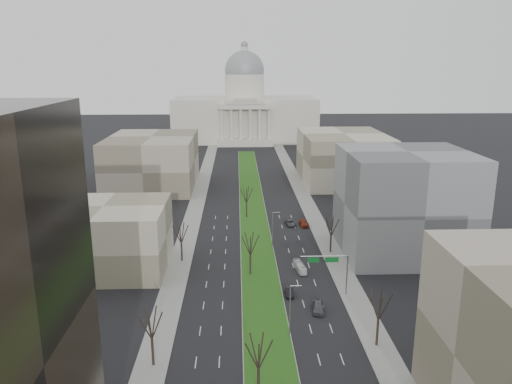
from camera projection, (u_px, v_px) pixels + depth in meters
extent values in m
plane|color=black|center=(254.00, 218.00, 143.92)|extent=(600.00, 600.00, 0.00)
cube|color=#999993|center=(254.00, 218.00, 142.94)|extent=(8.00, 222.00, 0.15)
cube|color=#234A13|center=(254.00, 218.00, 142.91)|extent=(7.70, 221.70, 0.06)
cube|color=gray|center=(184.00, 250.00, 119.08)|extent=(5.00, 330.00, 0.15)
cube|color=gray|center=(329.00, 248.00, 120.37)|extent=(5.00, 330.00, 0.15)
cube|color=beige|center=(245.00, 119.00, 285.98)|extent=(80.00, 40.00, 24.00)
cube|color=beige|center=(246.00, 143.00, 266.25)|extent=(30.00, 6.00, 4.00)
cube|color=beige|center=(245.00, 107.00, 261.47)|extent=(28.00, 5.00, 2.50)
cube|color=beige|center=(245.00, 103.00, 260.97)|extent=(20.00, 5.00, 1.80)
cube|color=beige|center=(245.00, 100.00, 260.56)|extent=(12.00, 5.00, 1.60)
cylinder|color=beige|center=(245.00, 87.00, 281.45)|extent=(22.00, 22.00, 14.00)
sphere|color=gray|center=(245.00, 71.00, 279.19)|extent=(22.00, 22.00, 22.00)
cylinder|color=beige|center=(244.00, 50.00, 276.42)|extent=(4.00, 4.00, 4.00)
sphere|color=gray|center=(244.00, 45.00, 275.67)|extent=(4.00, 4.00, 4.00)
cylinder|color=beige|center=(222.00, 124.00, 263.27)|extent=(2.00, 2.00, 16.00)
cylinder|color=beige|center=(231.00, 124.00, 263.46)|extent=(2.00, 2.00, 16.00)
cylinder|color=beige|center=(241.00, 124.00, 263.64)|extent=(2.00, 2.00, 16.00)
cylinder|color=beige|center=(250.00, 124.00, 263.83)|extent=(2.00, 2.00, 16.00)
cylinder|color=beige|center=(260.00, 124.00, 264.01)|extent=(2.00, 2.00, 16.00)
cylinder|color=beige|center=(269.00, 124.00, 264.19)|extent=(2.00, 2.00, 16.00)
cube|color=gray|center=(106.00, 237.00, 107.09)|extent=(26.00, 22.00, 14.00)
cube|color=slate|center=(404.00, 203.00, 115.08)|extent=(28.00, 26.00, 24.00)
cube|color=gray|center=(153.00, 161.00, 179.05)|extent=(30.00, 40.00, 18.00)
cube|color=gray|center=(343.00, 157.00, 186.47)|extent=(30.00, 40.00, 18.00)
cylinder|color=black|center=(153.00, 352.00, 73.11)|extent=(0.40, 0.40, 4.32)
cylinder|color=black|center=(182.00, 252.00, 111.81)|extent=(0.40, 0.40, 4.22)
cylinder|color=black|center=(377.00, 333.00, 78.23)|extent=(0.40, 0.40, 4.42)
cylinder|color=black|center=(331.00, 244.00, 116.97)|extent=(0.40, 0.40, 4.03)
cylinder|color=black|center=(258.00, 384.00, 65.93)|extent=(0.40, 0.40, 4.32)
cylinder|color=black|center=(250.00, 265.00, 104.62)|extent=(0.40, 0.40, 4.32)
cylinder|color=black|center=(247.00, 210.00, 143.30)|extent=(0.40, 0.40, 4.32)
cylinder|color=gray|center=(290.00, 312.00, 80.06)|extent=(0.20, 0.20, 9.00)
cylinder|color=gray|center=(296.00, 286.00, 78.94)|extent=(1.80, 0.12, 0.12)
cylinder|color=gray|center=(272.00, 231.00, 118.75)|extent=(0.20, 0.20, 9.00)
cylinder|color=gray|center=(276.00, 212.00, 117.62)|extent=(1.80, 0.12, 0.12)
cylinder|color=gray|center=(347.00, 275.00, 95.16)|extent=(0.24, 0.24, 8.00)
cylinder|color=gray|center=(324.00, 256.00, 93.98)|extent=(9.00, 0.18, 0.18)
cube|color=#0C591E|center=(332.00, 260.00, 94.32)|extent=(2.60, 0.08, 1.00)
cube|color=#0C591E|center=(313.00, 260.00, 94.19)|extent=(2.20, 0.08, 1.00)
imported|color=#4A4B51|center=(318.00, 307.00, 89.54)|extent=(2.50, 5.20, 1.71)
imported|color=black|center=(289.00, 292.00, 95.67)|extent=(1.65, 4.31, 1.40)
imported|color=maroon|center=(304.00, 223.00, 136.53)|extent=(2.26, 5.19, 1.49)
imported|color=#48494F|center=(290.00, 223.00, 136.98)|extent=(2.87, 5.07, 1.33)
imported|color=white|center=(300.00, 267.00, 107.01)|extent=(2.34, 6.49, 1.77)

